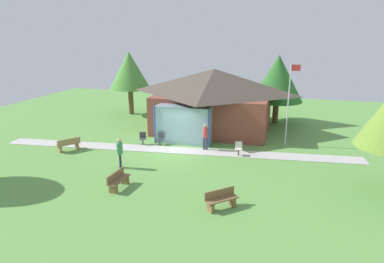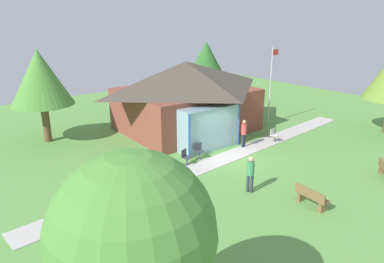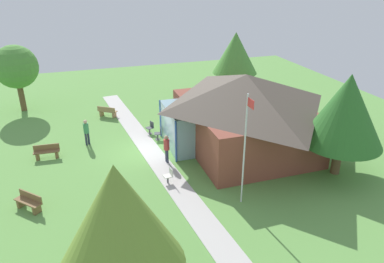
{
  "view_description": "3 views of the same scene",
  "coord_description": "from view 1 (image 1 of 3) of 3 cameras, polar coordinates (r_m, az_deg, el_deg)",
  "views": [
    {
      "loc": [
        6.67,
        -19.67,
        7.32
      ],
      "look_at": [
        0.85,
        1.35,
        1.07
      ],
      "focal_mm": 31.8,
      "sensor_mm": 36.0,
      "label": 1
    },
    {
      "loc": [
        -12.86,
        -13.28,
        7.6
      ],
      "look_at": [
        -0.83,
        2.61,
        1.11
      ],
      "focal_mm": 32.86,
      "sensor_mm": 36.0,
      "label": 2
    },
    {
      "loc": [
        20.56,
        -3.61,
        10.57
      ],
      "look_at": [
        0.42,
        2.98,
        1.11
      ],
      "focal_mm": 34.33,
      "sensor_mm": 36.0,
      "label": 3
    }
  ],
  "objects": [
    {
      "name": "pavilion",
      "position": [
        26.66,
        3.53,
        5.52
      ],
      "size": [
        9.48,
        8.62,
        4.78
      ],
      "color": "brown",
      "rests_on": "ground_plane"
    },
    {
      "name": "footpath",
      "position": [
        22.31,
        -2.82,
        -3.14
      ],
      "size": [
        23.49,
        3.65,
        0.03
      ],
      "primitive_type": "cube",
      "rotation": [
        0.0,
        0.0,
        0.1
      ],
      "color": "#BCB7B2",
      "rests_on": "ground_plane"
    },
    {
      "name": "tree_behind_pavilion_left",
      "position": [
        32.39,
        -10.44,
        10.0
      ],
      "size": [
        3.77,
        3.77,
        5.81
      ],
      "color": "brown",
      "rests_on": "ground_plane"
    },
    {
      "name": "patio_chair_porch_left",
      "position": [
        23.43,
        -5.39,
        -1.22
      ],
      "size": [
        0.52,
        0.52,
        0.86
      ],
      "rotation": [
        0.0,
        0.0,
        2.94
      ],
      "color": "#33383D",
      "rests_on": "ground_plane"
    },
    {
      "name": "visitor_strolling_lawn",
      "position": [
        19.54,
        -12.03,
        -3.18
      ],
      "size": [
        0.34,
        0.34,
        1.74
      ],
      "rotation": [
        0.0,
        0.0,
        5.19
      ],
      "color": "#2D3347",
      "rests_on": "ground_plane"
    },
    {
      "name": "patio_chair_west",
      "position": [
        23.58,
        -8.26,
        -1.21
      ],
      "size": [
        0.56,
        0.56,
        0.86
      ],
      "rotation": [
        0.0,
        0.0,
        3.49
      ],
      "color": "#33383D",
      "rests_on": "ground_plane"
    },
    {
      "name": "bench_mid_left",
      "position": [
        23.53,
        -20.02,
        -2.11
      ],
      "size": [
        1.23,
        1.48,
        0.84
      ],
      "rotation": [
        0.0,
        0.0,
        0.95
      ],
      "color": "#9E7A51",
      "rests_on": "ground_plane"
    },
    {
      "name": "tree_behind_pavilion_right",
      "position": [
        29.53,
        14.19,
        8.62
      ],
      "size": [
        4.28,
        4.28,
        5.72
      ],
      "color": "brown",
      "rests_on": "ground_plane"
    },
    {
      "name": "bench_front_right",
      "position": [
        15.11,
        4.9,
        -11.34
      ],
      "size": [
        1.4,
        1.35,
        0.84
      ],
      "rotation": [
        0.0,
        0.0,
        3.89
      ],
      "color": "brown",
      "rests_on": "ground_plane"
    },
    {
      "name": "bench_front_center",
      "position": [
        17.25,
        -12.27,
        -8.05
      ],
      "size": [
        0.53,
        1.52,
        0.84
      ],
      "rotation": [
        0.0,
        0.0,
        4.65
      ],
      "color": "brown",
      "rests_on": "ground_plane"
    },
    {
      "name": "visitor_on_path",
      "position": [
        22.09,
        2.26,
        -0.59
      ],
      "size": [
        0.34,
        0.34,
        1.74
      ],
      "rotation": [
        0.0,
        0.0,
        3.22
      ],
      "color": "#2D3347",
      "rests_on": "ground_plane"
    },
    {
      "name": "ground_plane",
      "position": [
        22.03,
        -3.08,
        -3.44
      ],
      "size": [
        44.0,
        44.0,
        0.0
      ],
      "primitive_type": "plane",
      "color": "#609947"
    },
    {
      "name": "flagpole",
      "position": [
        23.47,
        15.95,
        5.0
      ],
      "size": [
        0.64,
        0.08,
        5.6
      ],
      "color": "silver",
      "rests_on": "ground_plane"
    },
    {
      "name": "patio_chair_lawn_spare",
      "position": [
        21.45,
        7.82,
        -2.94
      ],
      "size": [
        0.49,
        0.49,
        0.86
      ],
      "rotation": [
        0.0,
        0.0,
        3.26
      ],
      "color": "beige",
      "rests_on": "ground_plane"
    }
  ]
}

